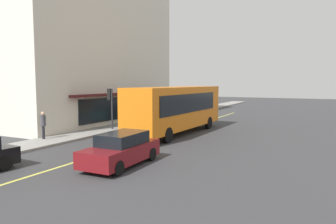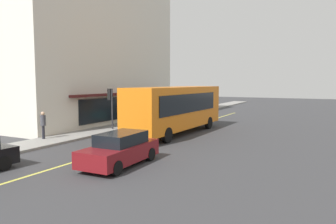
# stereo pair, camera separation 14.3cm
# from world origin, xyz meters

# --- Properties ---
(ground) EXTENTS (120.00, 120.00, 0.00)m
(ground) POSITION_xyz_m (0.00, 0.00, 0.00)
(ground) COLOR #38383A
(sidewalk) EXTENTS (80.00, 2.54, 0.15)m
(sidewalk) POSITION_xyz_m (0.00, 5.11, 0.07)
(sidewalk) COLOR gray
(sidewalk) RESTS_ON ground
(lane_centre_stripe) EXTENTS (36.00, 0.16, 0.01)m
(lane_centre_stripe) POSITION_xyz_m (0.00, 0.00, 0.00)
(lane_centre_stripe) COLOR #D8D14C
(lane_centre_stripe) RESTS_ON ground
(storefront_building) EXTENTS (19.24, 10.86, 15.08)m
(storefront_building) POSITION_xyz_m (2.77, 11.50, 7.53)
(storefront_building) COLOR silver
(storefront_building) RESTS_ON ground
(bus) EXTENTS (11.20, 2.85, 3.50)m
(bus) POSITION_xyz_m (-0.11, -0.67, 1.99)
(bus) COLOR orange
(bus) RESTS_ON ground
(traffic_light) EXTENTS (0.30, 0.52, 3.20)m
(traffic_light) POSITION_xyz_m (-1.27, 4.63, 2.53)
(traffic_light) COLOR #2D2D33
(traffic_light) RESTS_ON sidewalk
(car_teal) EXTENTS (4.39, 2.04, 1.52)m
(car_teal) POSITION_xyz_m (5.30, 2.83, 0.74)
(car_teal) COLOR #14666B
(car_teal) RESTS_ON ground
(car_maroon) EXTENTS (4.34, 1.94, 1.52)m
(car_maroon) POSITION_xyz_m (-9.53, -2.33, 0.74)
(car_maroon) COLOR maroon
(car_maroon) RESTS_ON ground
(pedestrian_near_storefront) EXTENTS (0.34, 0.34, 1.79)m
(pedestrian_near_storefront) POSITION_xyz_m (-6.90, 5.76, 1.23)
(pedestrian_near_storefront) COLOR black
(pedestrian_near_storefront) RESTS_ON sidewalk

